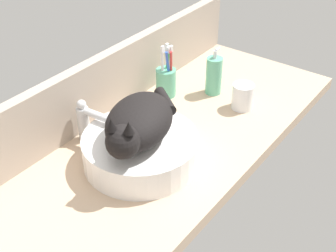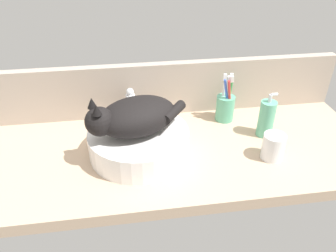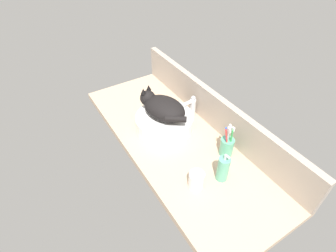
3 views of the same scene
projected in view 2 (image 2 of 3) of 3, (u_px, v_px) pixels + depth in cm
name	position (u px, v px, depth cm)	size (l,w,h in cm)	color
ground_plane	(173.00, 153.00, 111.25)	(136.09, 53.05, 4.00)	tan
backsplash_panel	(163.00, 89.00, 125.18)	(136.09, 3.60, 20.52)	#AD9E8E
sink_basin	(139.00, 142.00, 106.07)	(32.29, 32.29, 8.48)	white
cat	(133.00, 117.00, 100.06)	(31.39, 24.44, 14.00)	black
faucet	(131.00, 105.00, 120.31)	(3.60, 11.85, 13.60)	silver
soap_dispenser	(266.00, 118.00, 113.50)	(5.53, 5.53, 16.51)	#60B793
toothbrush_cup	(225.00, 107.00, 122.99)	(6.86, 6.86, 18.72)	#5BB28E
water_glass	(273.00, 148.00, 104.01)	(7.06, 7.06, 8.62)	white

